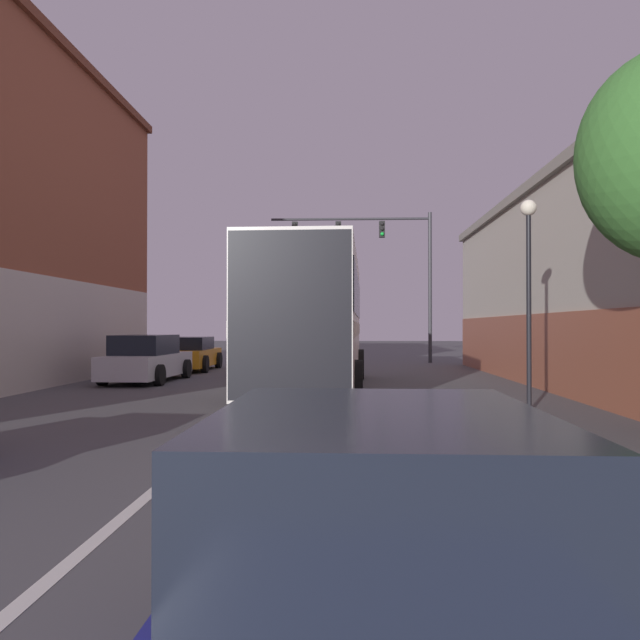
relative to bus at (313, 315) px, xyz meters
The scene contains 7 objects.
lane_center_line 2.42m from the bus, 152.29° to the right, with size 0.14×47.58×0.01m.
bus is the anchor object (origin of this frame).
hatchback_foreground 14.75m from the bus, 85.78° to the right, with size 1.98×3.97×1.34m.
parked_car_left_near 9.21m from the bus, 125.77° to the left, with size 2.01×4.49×1.34m.
parked_car_left_far 5.99m from the bus, 158.20° to the left, with size 2.03×4.64×1.49m.
traffic_signal_gantry 13.86m from the bus, 78.93° to the left, with size 7.90×0.36×7.37m.
street_lamp 6.52m from the bus, 43.92° to the right, with size 0.33×0.33×4.36m.
Camera 1 is at (2.03, 0.93, 1.73)m, focal length 35.00 mm.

